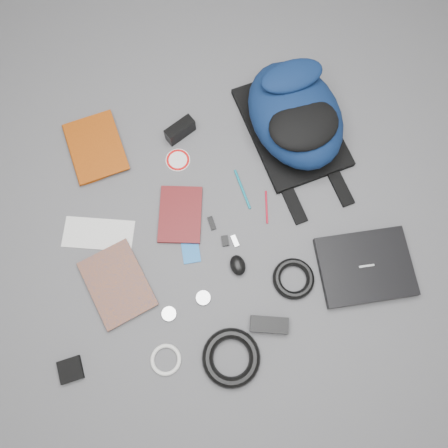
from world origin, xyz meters
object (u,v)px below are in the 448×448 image
object	(u,v)px
backpack	(295,115)
textbook_red	(71,156)
power_brick	(269,325)
mouse	(238,265)
compact_camera	(180,130)
comic_book	(92,298)
pouch	(71,370)
laptop	(365,267)
dvd_case	(180,214)

from	to	relation	value
backpack	textbook_red	world-z (taller)	backpack
power_brick	mouse	bearing A→B (deg)	121.36
compact_camera	power_brick	bearing A→B (deg)	-105.01
comic_book	pouch	xyz separation A→B (m)	(-0.11, -0.21, -0.00)
compact_camera	mouse	size ratio (longest dim) A/B	1.59
comic_book	mouse	bearing A→B (deg)	-16.26
laptop	power_brick	world-z (taller)	same
laptop	textbook_red	xyz separation A→B (m)	(-0.88, 0.70, -0.00)
comic_book	laptop	bearing A→B (deg)	-22.31
laptop	compact_camera	bearing A→B (deg)	133.25
backpack	pouch	size ratio (longest dim) A/B	6.68
textbook_red	laptop	bearing A→B (deg)	-41.99
backpack	comic_book	bearing A→B (deg)	-158.68
power_brick	compact_camera	bearing A→B (deg)	118.03
dvd_case	mouse	bearing A→B (deg)	-40.83
laptop	pouch	world-z (taller)	laptop
mouse	power_brick	world-z (taller)	mouse
textbook_red	pouch	bearing A→B (deg)	-104.80
comic_book	power_brick	bearing A→B (deg)	-37.32
comic_book	dvd_case	size ratio (longest dim) A/B	1.23
mouse	power_brick	distance (m)	0.22
comic_book	pouch	size ratio (longest dim) A/B	3.51
textbook_red	compact_camera	size ratio (longest dim) A/B	2.24
power_brick	laptop	bearing A→B (deg)	34.25
textbook_red	comic_book	bearing A→B (deg)	-97.12
backpack	compact_camera	bearing A→B (deg)	162.16
dvd_case	pouch	bearing A→B (deg)	-121.10
backpack	compact_camera	distance (m)	0.42
laptop	textbook_red	bearing A→B (deg)	149.98
backpack	mouse	distance (m)	0.57
backpack	pouch	xyz separation A→B (m)	(-0.96, -0.62, -0.09)
pouch	laptop	bearing A→B (deg)	2.20
backpack	power_brick	world-z (taller)	backpack
comic_book	power_brick	distance (m)	0.60
pouch	backpack	bearing A→B (deg)	32.58
laptop	compact_camera	distance (m)	0.82
dvd_case	compact_camera	size ratio (longest dim) A/B	1.82
mouse	pouch	distance (m)	0.64
mouse	pouch	world-z (taller)	mouse
laptop	dvd_case	world-z (taller)	laptop
textbook_red	dvd_case	distance (m)	0.47
laptop	pouch	xyz separation A→B (m)	(-1.03, -0.04, -0.01)
dvd_case	laptop	bearing A→B (deg)	-14.91
comic_book	backpack	bearing A→B (deg)	13.73
laptop	compact_camera	size ratio (longest dim) A/B	2.71
backpack	laptop	size ratio (longest dim) A/B	1.58
backpack	textbook_red	xyz separation A→B (m)	(-0.82, 0.12, -0.09)
textbook_red	pouch	size ratio (longest dim) A/B	3.50
dvd_case	compact_camera	bearing A→B (deg)	93.06
textbook_red	power_brick	bearing A→B (deg)	-60.80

